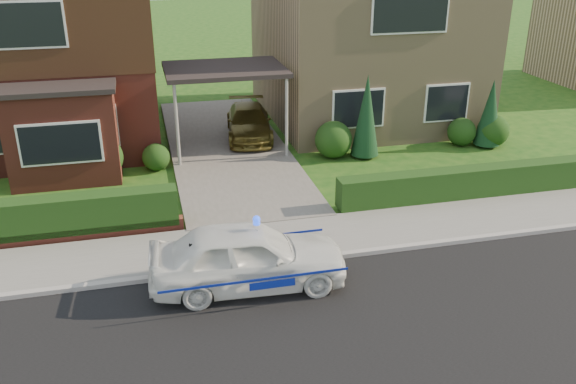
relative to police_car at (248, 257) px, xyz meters
name	(u,v)px	position (x,y,z in m)	size (l,w,h in m)	color
ground	(322,350)	(0.86, -2.40, -0.68)	(120.00, 120.00, 0.00)	#1A4B14
road	(322,350)	(0.86, -2.40, -0.68)	(60.00, 6.00, 0.02)	black
kerb	(282,263)	(0.86, 0.65, -0.62)	(60.00, 0.16, 0.12)	#9E9993
sidewalk	(272,241)	(0.86, 1.70, -0.63)	(60.00, 2.00, 0.10)	slate
driveway	(228,147)	(0.86, 8.60, -0.62)	(3.80, 12.00, 0.12)	#666059
house_left	(38,27)	(-4.93, 11.50, 3.13)	(7.50, 9.53, 7.25)	brown
house_right	(364,20)	(6.66, 11.59, 2.98)	(7.50, 8.06, 7.25)	tan
carport_link	(225,71)	(0.86, 8.55, 1.97)	(3.80, 3.00, 2.77)	black
dwarf_wall	(16,241)	(-4.94, 2.90, -0.50)	(7.70, 0.25, 0.36)	brown
hedge_left	(18,245)	(-4.94, 3.05, -0.68)	(7.50, 0.55, 0.90)	#183310
hedge_right	(468,199)	(6.66, 2.95, -0.68)	(7.50, 0.55, 0.80)	#183310
shrub_left_mid	(100,157)	(-3.14, 6.90, -0.02)	(1.32, 1.32, 1.32)	#183310
shrub_left_near	(156,157)	(-1.54, 7.20, -0.26)	(0.84, 0.84, 0.84)	#183310
shrub_right_near	(333,140)	(4.06, 7.00, -0.08)	(1.20, 1.20, 1.20)	#183310
shrub_right_mid	(462,132)	(8.66, 7.10, -0.20)	(0.96, 0.96, 0.96)	#183310
shrub_right_far	(493,131)	(9.66, 6.80, -0.14)	(1.08, 1.08, 1.08)	#183310
conifer_a	(366,118)	(5.06, 6.80, 0.62)	(0.90, 0.90, 2.60)	black
conifer_b	(490,115)	(9.46, 6.80, 0.42)	(0.90, 0.90, 2.20)	black
police_car	(248,257)	(0.00, 0.00, 0.00)	(3.68, 4.09, 1.53)	white
driveway_car	(249,122)	(1.74, 9.39, -0.03)	(1.49, 3.66, 1.06)	brown
potted_plant_c	(149,206)	(-1.88, 3.60, -0.28)	(0.45, 0.45, 0.81)	gray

